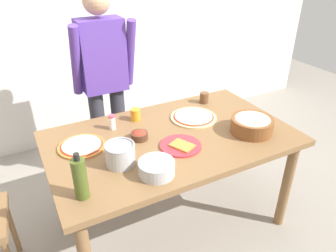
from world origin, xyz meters
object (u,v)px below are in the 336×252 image
at_px(pizza_cooked_on_tray, 82,146).
at_px(cup_orange, 135,115).
at_px(olive_oil_bottle, 80,178).
at_px(salt_shaker, 112,122).
at_px(pizza_raw_on_board, 193,117).
at_px(plate_with_slice, 181,146).
at_px(cup_small_brown, 204,98).
at_px(small_sauce_bowl, 139,135).
at_px(popcorn_bowl, 252,124).
at_px(person_cook, 104,79).
at_px(mixing_bowl_steel, 157,168).
at_px(steel_pot, 120,154).
at_px(dining_table, 171,147).

relative_size(pizza_cooked_on_tray, cup_orange, 3.44).
distance_m(olive_oil_bottle, salt_shaker, 0.68).
bearing_deg(cup_orange, pizza_raw_on_board, -24.17).
height_order(plate_with_slice, cup_small_brown, cup_small_brown).
height_order(pizza_raw_on_board, small_sauce_bowl, small_sauce_bowl).
relative_size(plate_with_slice, olive_oil_bottle, 1.02).
height_order(pizza_raw_on_board, pizza_cooked_on_tray, same).
bearing_deg(plate_with_slice, popcorn_bowl, -6.59).
bearing_deg(plate_with_slice, cup_orange, 103.68).
distance_m(olive_oil_bottle, cup_orange, 0.83).
height_order(person_cook, mixing_bowl_steel, person_cook).
height_order(plate_with_slice, steel_pot, steel_pot).
height_order(dining_table, plate_with_slice, plate_with_slice).
height_order(plate_with_slice, salt_shaker, salt_shaker).
relative_size(dining_table, mixing_bowl_steel, 8.00).
relative_size(person_cook, plate_with_slice, 6.23).
relative_size(dining_table, person_cook, 0.99).
height_order(steel_pot, cup_small_brown, steel_pot).
xyz_separation_m(small_sauce_bowl, cup_orange, (0.08, 0.25, 0.01)).
xyz_separation_m(plate_with_slice, cup_orange, (-0.11, 0.46, 0.03)).
bearing_deg(mixing_bowl_steel, plate_with_slice, 34.96).
bearing_deg(popcorn_bowl, salt_shaker, 150.00).
height_order(steel_pot, salt_shaker, steel_pot).
height_order(person_cook, salt_shaker, person_cook).
bearing_deg(mixing_bowl_steel, olive_oil_bottle, 178.94).
xyz_separation_m(small_sauce_bowl, olive_oil_bottle, (-0.46, -0.37, 0.08)).
distance_m(pizza_raw_on_board, salt_shaker, 0.59).
bearing_deg(plate_with_slice, pizza_cooked_on_tray, 152.82).
height_order(plate_with_slice, popcorn_bowl, popcorn_bowl).
relative_size(pizza_cooked_on_tray, small_sauce_bowl, 2.66).
distance_m(popcorn_bowl, salt_shaker, 0.94).
bearing_deg(pizza_cooked_on_tray, small_sauce_bowl, -12.04).
bearing_deg(plate_with_slice, pizza_raw_on_board, 46.84).
bearing_deg(salt_shaker, mixing_bowl_steel, -85.17).
bearing_deg(popcorn_bowl, olive_oil_bottle, -174.58).
xyz_separation_m(pizza_cooked_on_tray, cup_orange, (0.44, 0.18, 0.03)).
bearing_deg(pizza_cooked_on_tray, salt_shaker, 27.73).
height_order(person_cook, pizza_cooked_on_tray, person_cook).
height_order(dining_table, cup_orange, cup_orange).
bearing_deg(pizza_cooked_on_tray, steel_pot, -60.87).
relative_size(pizza_cooked_on_tray, mixing_bowl_steel, 1.46).
height_order(cup_small_brown, salt_shaker, salt_shaker).
xyz_separation_m(mixing_bowl_steel, cup_orange, (0.14, 0.64, 0.00)).
height_order(mixing_bowl_steel, cup_small_brown, cup_small_brown).
height_order(olive_oil_bottle, cup_orange, olive_oil_bottle).
xyz_separation_m(pizza_raw_on_board, salt_shaker, (-0.57, 0.12, 0.04)).
xyz_separation_m(plate_with_slice, popcorn_bowl, (0.51, -0.06, 0.05)).
xyz_separation_m(mixing_bowl_steel, steel_pot, (-0.14, 0.18, 0.03)).
bearing_deg(steel_pot, mixing_bowl_steel, -52.29).
relative_size(popcorn_bowl, steel_pot, 1.61).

